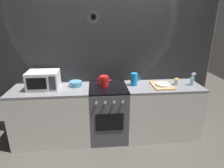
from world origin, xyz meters
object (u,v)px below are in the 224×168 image
Objects in this scene: stove_unit at (108,113)px; mixing_bowl at (76,84)px; kettle at (104,81)px; spray_bottle at (192,80)px; pitcher at (134,79)px; spice_jar at (176,82)px; dish_pile at (162,85)px; microwave at (43,80)px.

mixing_bowl is (-0.51, 0.09, 0.49)m from stove_unit.
spray_bottle is at bearing -4.07° from kettle.
kettle is at bearing 130.41° from stove_unit.
mixing_bowl is at bearing 176.15° from spray_bottle.
stove_unit is 4.50× the size of pitcher.
kettle is at bearing 177.13° from spice_jar.
spice_jar reaches higher than dish_pile.
spice_jar is 0.25m from spray_bottle.
mixing_bowl is at bearing 169.61° from stove_unit.
kettle is at bearing 178.16° from pitcher.
stove_unit is 0.98m from dish_pile.
dish_pile is at bearing -5.43° from mixing_bowl.
pitcher is (1.41, 0.01, -0.03)m from microwave.
spice_jar is at bearing -2.87° from kettle.
pitcher reaches higher than kettle.
mixing_bowl is 1.37m from dish_pile.
dish_pile is (0.86, -0.04, 0.47)m from stove_unit.
mixing_bowl is 1.00× the size of pitcher.
microwave reaches higher than kettle.
microwave is at bearing 177.41° from stove_unit.
microwave reaches higher than mixing_bowl.
kettle reaches higher than stove_unit.
dish_pile is (1.84, -0.08, -0.12)m from microwave.
stove_unit is 1.22m from spice_jar.
spray_bottle is at bearing -5.22° from pitcher.
spice_jar is (0.68, -0.04, -0.05)m from pitcher.
pitcher reaches higher than stove_unit.
pitcher is 0.45m from dish_pile.
pitcher is (0.93, -0.04, 0.06)m from mixing_bowl.
spray_bottle is (1.35, -0.03, 0.53)m from stove_unit.
spice_jar is (1.11, 0.01, 0.50)m from stove_unit.
kettle reaches higher than mixing_bowl.
dish_pile is at bearing -179.47° from spray_bottle.
spray_bottle reaches higher than dish_pile.
dish_pile is 1.97× the size of spray_bottle.
kettle is 0.71× the size of dish_pile.
pitcher reaches higher than spice_jar.
spice_jar is at bearing -0.96° from microwave.
spice_jar is 0.52× the size of spray_bottle.
microwave reaches higher than stove_unit.
microwave is at bearing -178.55° from kettle.
spice_jar is at bearing 10.41° from dish_pile.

